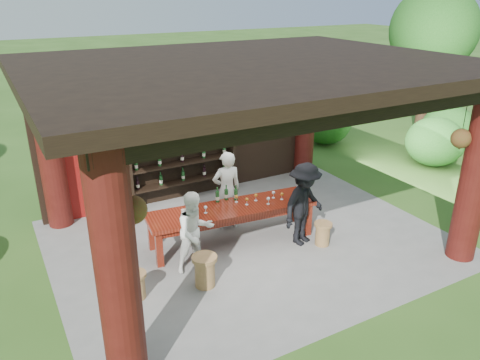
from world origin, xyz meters
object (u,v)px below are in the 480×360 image
wine_shelf (182,154)px  guest_man (304,204)px  stool_far_left (136,285)px  guest_woman (195,232)px  napkin_basket (189,213)px  host (227,190)px  stool_near_right (323,233)px  tasting_table (232,213)px  stool_near_left (205,270)px

wine_shelf → guest_man: bearing=-67.5°
stool_far_left → guest_woman: size_ratio=0.32×
napkin_basket → host: bearing=28.8°
stool_near_right → napkin_basket: size_ratio=1.78×
wine_shelf → guest_woman: size_ratio=1.75×
stool_far_left → host: 2.88m
wine_shelf → guest_woman: (-0.95, -2.86, -0.40)m
stool_near_right → guest_woman: size_ratio=0.31×
wine_shelf → stool_near_right: 3.72m
tasting_table → napkin_basket: bearing=179.2°
napkin_basket → stool_near_left: bearing=-101.2°
wine_shelf → tasting_table: (0.05, -2.32, -0.50)m
tasting_table → napkin_basket: size_ratio=12.88×
stool_far_left → guest_woman: bearing=15.1°
wine_shelf → tasting_table: 2.37m
wine_shelf → stool_near_left: wine_shelf is taller
stool_near_left → stool_far_left: stool_near_left is taller
tasting_table → napkin_basket: (-0.87, 0.01, 0.19)m
guest_woman → guest_man: (2.20, -0.15, 0.09)m
host → stool_near_right: bearing=136.8°
stool_far_left → guest_woman: guest_woman is taller
guest_woman → stool_near_left: bearing=-101.9°
tasting_table → guest_man: size_ratio=2.03×
stool_near_left → stool_near_right: 2.58m
stool_near_right → host: (-1.28, 1.56, 0.58)m
stool_near_left → stool_far_left: 1.13m
tasting_table → napkin_basket: 0.89m
wine_shelf → stool_near_right: bearing=-64.8°
stool_far_left → napkin_basket: napkin_basket is taller
wine_shelf → stool_far_left: bearing=-124.0°
stool_far_left → tasting_table: bearing=21.5°
stool_near_right → host: bearing=129.3°
stool_far_left → host: host is taller
stool_near_right → napkin_basket: 2.61m
guest_woman → napkin_basket: size_ratio=5.67×
stool_near_left → guest_man: guest_man is taller
stool_near_right → guest_man: size_ratio=0.28×
host → guest_woman: host is taller
host → wine_shelf: bearing=-73.9°
stool_near_right → host: 2.10m
guest_woman → guest_man: size_ratio=0.89×
tasting_table → guest_woman: guest_woman is taller
tasting_table → stool_near_right: (1.49, -0.95, -0.39)m
tasting_table → host: size_ratio=2.02×
stool_near_right → napkin_basket: (-2.36, 0.97, 0.57)m
wine_shelf → stool_near_right: size_ratio=5.56×
stool_far_left → host: (2.40, 1.47, 0.58)m
host → napkin_basket: 1.23m
wine_shelf → napkin_basket: wine_shelf is taller
stool_near_left → host: (1.30, 1.69, 0.53)m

